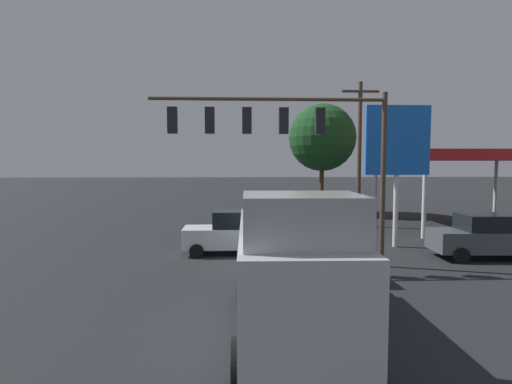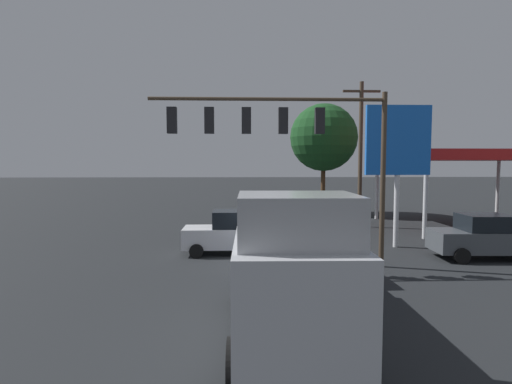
{
  "view_description": "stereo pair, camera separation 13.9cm",
  "coord_description": "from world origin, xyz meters",
  "px_view_note": "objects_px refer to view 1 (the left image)",
  "views": [
    {
      "loc": [
        0.82,
        16.1,
        4.14
      ],
      "look_at": [
        0.0,
        -2.0,
        2.82
      ],
      "focal_mm": 28.0,
      "sensor_mm": 36.0,
      "label": 1
    },
    {
      "loc": [
        0.68,
        16.1,
        4.14
      ],
      "look_at": [
        0.0,
        -2.0,
        2.82
      ],
      "focal_mm": 28.0,
      "sensor_mm": 36.0,
      "label": 2
    }
  ],
  "objects_px": {
    "sedan_waiting": "(314,252)",
    "street_tree": "(322,138)",
    "traffic_signal_assembly": "(284,132)",
    "utility_pole": "(359,151)",
    "hatchback_crossing": "(227,233)",
    "delivery_truck": "(290,269)",
    "sedan_far": "(484,237)",
    "price_sign": "(397,145)"
  },
  "relations": [
    {
      "from": "price_sign",
      "to": "street_tree",
      "type": "distance_m",
      "value": 13.26
    },
    {
      "from": "sedan_far",
      "to": "delivery_truck",
      "type": "bearing_deg",
      "value": 41.51
    },
    {
      "from": "price_sign",
      "to": "sedan_waiting",
      "type": "xyz_separation_m",
      "value": [
        5.03,
        5.12,
        -4.05
      ]
    },
    {
      "from": "price_sign",
      "to": "sedan_waiting",
      "type": "height_order",
      "value": "price_sign"
    },
    {
      "from": "utility_pole",
      "to": "delivery_truck",
      "type": "bearing_deg",
      "value": 68.03
    },
    {
      "from": "delivery_truck",
      "to": "sedan_waiting",
      "type": "distance_m",
      "value": 5.3
    },
    {
      "from": "street_tree",
      "to": "utility_pole",
      "type": "bearing_deg",
      "value": 97.91
    },
    {
      "from": "traffic_signal_assembly",
      "to": "sedan_waiting",
      "type": "height_order",
      "value": "traffic_signal_assembly"
    },
    {
      "from": "sedan_waiting",
      "to": "delivery_truck",
      "type": "bearing_deg",
      "value": -18.83
    },
    {
      "from": "traffic_signal_assembly",
      "to": "street_tree",
      "type": "xyz_separation_m",
      "value": [
        -5.04,
        -16.84,
        0.87
      ]
    },
    {
      "from": "hatchback_crossing",
      "to": "delivery_truck",
      "type": "height_order",
      "value": "delivery_truck"
    },
    {
      "from": "utility_pole",
      "to": "sedan_far",
      "type": "xyz_separation_m",
      "value": [
        -2.85,
        8.79,
        -3.97
      ]
    },
    {
      "from": "utility_pole",
      "to": "street_tree",
      "type": "distance_m",
      "value": 7.1
    },
    {
      "from": "hatchback_crossing",
      "to": "sedan_far",
      "type": "distance_m",
      "value": 11.26
    },
    {
      "from": "sedan_waiting",
      "to": "price_sign",
      "type": "bearing_deg",
      "value": 133.51
    },
    {
      "from": "traffic_signal_assembly",
      "to": "hatchback_crossing",
      "type": "relative_size",
      "value": 2.41
    },
    {
      "from": "utility_pole",
      "to": "sedan_far",
      "type": "distance_m",
      "value": 10.06
    },
    {
      "from": "utility_pole",
      "to": "delivery_truck",
      "type": "distance_m",
      "value": 17.98
    },
    {
      "from": "traffic_signal_assembly",
      "to": "hatchback_crossing",
      "type": "xyz_separation_m",
      "value": [
        2.31,
        -2.58,
        -4.38
      ]
    },
    {
      "from": "utility_pole",
      "to": "price_sign",
      "type": "height_order",
      "value": "utility_pole"
    },
    {
      "from": "traffic_signal_assembly",
      "to": "hatchback_crossing",
      "type": "height_order",
      "value": "traffic_signal_assembly"
    },
    {
      "from": "sedan_waiting",
      "to": "street_tree",
      "type": "relative_size",
      "value": 0.5
    },
    {
      "from": "traffic_signal_assembly",
      "to": "sedan_waiting",
      "type": "distance_m",
      "value": 4.7
    },
    {
      "from": "hatchback_crossing",
      "to": "sedan_waiting",
      "type": "distance_m",
      "value": 5.17
    },
    {
      "from": "utility_pole",
      "to": "sedan_waiting",
      "type": "distance_m",
      "value": 13.08
    },
    {
      "from": "delivery_truck",
      "to": "sedan_waiting",
      "type": "xyz_separation_m",
      "value": [
        -1.52,
        -5.02,
        -0.74
      ]
    },
    {
      "from": "traffic_signal_assembly",
      "to": "street_tree",
      "type": "relative_size",
      "value": 1.03
    },
    {
      "from": "hatchback_crossing",
      "to": "sedan_waiting",
      "type": "bearing_deg",
      "value": 128.19
    },
    {
      "from": "traffic_signal_assembly",
      "to": "sedan_waiting",
      "type": "relative_size",
      "value": 2.06
    },
    {
      "from": "price_sign",
      "to": "hatchback_crossing",
      "type": "height_order",
      "value": "price_sign"
    },
    {
      "from": "traffic_signal_assembly",
      "to": "delivery_truck",
      "type": "bearing_deg",
      "value": 84.6
    },
    {
      "from": "utility_pole",
      "to": "street_tree",
      "type": "xyz_separation_m",
      "value": [
        0.96,
        -6.92,
        1.26
      ]
    },
    {
      "from": "utility_pole",
      "to": "price_sign",
      "type": "distance_m",
      "value": 6.26
    },
    {
      "from": "sedan_waiting",
      "to": "sedan_far",
      "type": "relative_size",
      "value": 1.0
    },
    {
      "from": "sedan_waiting",
      "to": "street_tree",
      "type": "distance_m",
      "value": 19.47
    },
    {
      "from": "price_sign",
      "to": "delivery_truck",
      "type": "relative_size",
      "value": 1.01
    },
    {
      "from": "traffic_signal_assembly",
      "to": "sedan_far",
      "type": "xyz_separation_m",
      "value": [
        -8.86,
        -1.13,
        -4.37
      ]
    },
    {
      "from": "sedan_far",
      "to": "street_tree",
      "type": "relative_size",
      "value": 0.5
    },
    {
      "from": "traffic_signal_assembly",
      "to": "price_sign",
      "type": "xyz_separation_m",
      "value": [
        -5.94,
        -3.66,
        -0.32
      ]
    },
    {
      "from": "delivery_truck",
      "to": "price_sign",
      "type": "bearing_deg",
      "value": 148.24
    },
    {
      "from": "traffic_signal_assembly",
      "to": "utility_pole",
      "type": "distance_m",
      "value": 11.6
    },
    {
      "from": "price_sign",
      "to": "hatchback_crossing",
      "type": "bearing_deg",
      "value": 7.44
    }
  ]
}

